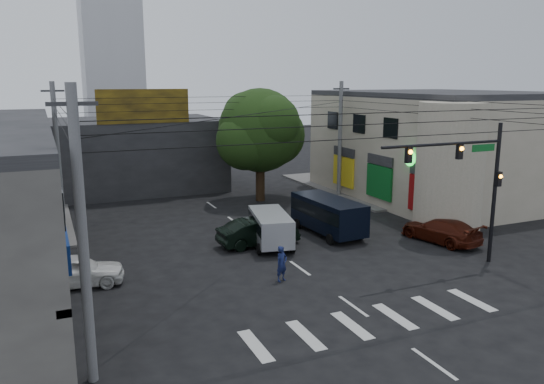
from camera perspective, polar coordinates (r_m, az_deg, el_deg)
ground at (r=25.27m, az=5.06°, el=-9.60°), size 160.00×160.00×0.00m
sidewalk_far_right at (r=49.35m, az=13.50°, el=0.87°), size 16.00×16.00×0.15m
building_right at (r=44.92m, az=17.57°, el=4.66°), size 14.00×18.00×8.00m
corner_column at (r=33.64m, az=18.54°, el=2.33°), size 4.00×4.00×8.00m
building_far at (r=47.58m, az=-14.45°, el=4.00°), size 14.00×10.00×6.00m
billboard at (r=42.38m, az=-13.67°, el=8.96°), size 7.00×0.30×2.60m
street_tree at (r=40.78m, az=-1.30°, el=6.61°), size 6.40×6.40×8.70m
traffic_gantry at (r=27.77m, az=20.62°, el=2.00°), size 7.10×0.35×7.20m
utility_pole_near_left at (r=16.77m, az=-19.71°, el=-4.89°), size 0.32×0.32×9.20m
utility_pole_far_left at (r=36.89m, az=-22.04°, el=3.81°), size 0.32×0.32×9.20m
utility_pole_far_right at (r=42.87m, az=7.32°, el=5.60°), size 0.32×0.32×9.20m
dark_sedan at (r=30.30m, az=-1.49°, el=-4.33°), size 2.07×4.82×1.54m
white_compact at (r=26.03m, az=-20.49°, el=-7.92°), size 2.96×4.87×1.49m
maroon_sedan at (r=32.44m, az=17.69°, el=-3.92°), size 3.91×5.67×1.42m
silver_minivan at (r=30.18m, az=-0.16°, el=-4.05°), size 5.15×3.64×1.89m
navy_van at (r=32.53m, az=6.05°, el=-2.63°), size 5.81×2.79×2.22m
traffic_officer at (r=24.99m, az=1.05°, el=-7.72°), size 0.89×0.82×1.69m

